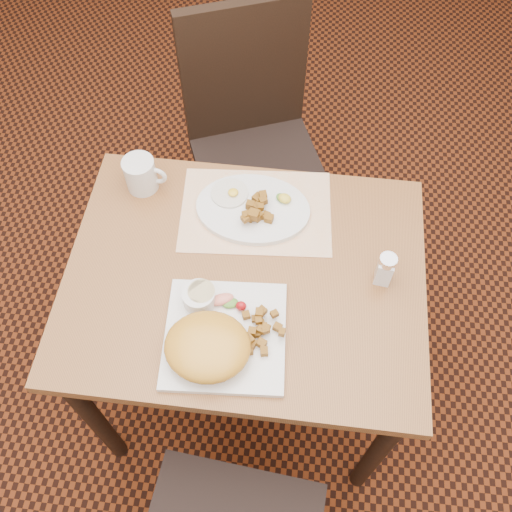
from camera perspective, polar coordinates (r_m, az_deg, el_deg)
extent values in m
plane|color=black|center=(2.11, -0.79, -12.10)|extent=(8.00, 8.00, 0.00)
cube|color=#925A2D|center=(1.44, -1.13, -2.14)|extent=(0.90, 0.70, 0.03)
cylinder|color=black|center=(1.75, -15.84, -15.40)|extent=(0.05, 0.05, 0.71)
cylinder|color=black|center=(1.70, 11.95, -18.71)|extent=(0.05, 0.05, 0.71)
cylinder|color=black|center=(1.98, -11.37, 1.16)|extent=(0.05, 0.05, 0.71)
cylinder|color=black|center=(1.93, 12.07, -1.18)|extent=(0.05, 0.05, 0.71)
cylinder|color=black|center=(1.81, -7.13, -21.61)|extent=(0.04, 0.04, 0.42)
cylinder|color=black|center=(1.79, 5.03, -24.00)|extent=(0.04, 0.04, 0.42)
cube|color=black|center=(2.02, 0.36, 8.57)|extent=(0.55, 0.55, 0.05)
cylinder|color=black|center=(2.34, 3.44, 8.88)|extent=(0.04, 0.04, 0.42)
cylinder|color=black|center=(2.14, 6.26, 1.80)|extent=(0.04, 0.04, 0.42)
cylinder|color=black|center=(2.29, -5.26, 7.07)|extent=(0.04, 0.04, 0.42)
cylinder|color=black|center=(2.08, -3.14, -0.35)|extent=(0.04, 0.04, 0.42)
cube|color=black|center=(1.96, -1.22, 18.01)|extent=(0.40, 0.19, 0.50)
cube|color=white|center=(1.53, -0.01, 4.52)|extent=(0.42, 0.31, 0.00)
cube|color=silver|center=(1.34, -3.11, -7.94)|extent=(0.30, 0.30, 0.02)
ellipsoid|color=gold|center=(1.29, -4.87, -9.00)|extent=(0.20, 0.17, 0.07)
ellipsoid|color=gold|center=(1.30, -3.84, -10.33)|extent=(0.08, 0.07, 0.03)
ellipsoid|color=gold|center=(1.33, -7.16, -7.88)|extent=(0.08, 0.07, 0.03)
cylinder|color=silver|center=(1.36, -5.72, -4.12)|extent=(0.08, 0.08, 0.04)
cylinder|color=beige|center=(1.34, -5.50, -3.54)|extent=(0.06, 0.06, 0.01)
ellipsoid|color=#387223|center=(1.36, -2.59, -4.72)|extent=(0.05, 0.04, 0.01)
ellipsoid|color=red|center=(1.35, -1.50, -5.02)|extent=(0.03, 0.02, 0.03)
ellipsoid|color=#F28C72|center=(1.36, -3.46, -4.36)|extent=(0.07, 0.05, 0.02)
cylinder|color=white|center=(1.54, -2.66, 6.29)|extent=(0.10, 0.10, 0.01)
ellipsoid|color=yellow|center=(1.53, -2.30, 6.38)|extent=(0.03, 0.03, 0.01)
ellipsoid|color=#387223|center=(1.53, 2.69, 5.79)|extent=(0.05, 0.05, 0.01)
ellipsoid|color=yellow|center=(1.52, 2.89, 5.78)|extent=(0.05, 0.04, 0.02)
cube|color=white|center=(1.42, 12.69, -1.51)|extent=(0.04, 0.04, 0.08)
cylinder|color=silver|center=(1.38, 13.08, -0.46)|extent=(0.05, 0.05, 0.02)
cylinder|color=silver|center=(1.58, -11.48, 8.01)|extent=(0.09, 0.09, 0.10)
torus|color=silver|center=(1.56, -9.92, 7.90)|extent=(0.06, 0.02, 0.06)
cube|color=#905C17|center=(1.31, -0.43, -8.79)|extent=(0.03, 0.03, 0.02)
cube|color=#905C17|center=(1.35, -1.00, -5.93)|extent=(0.02, 0.02, 0.02)
cube|color=#905C17|center=(1.34, -0.09, -6.30)|extent=(0.02, 0.02, 0.01)
cube|color=#905C17|center=(1.32, -0.73, -8.47)|extent=(0.02, 0.02, 0.02)
cube|color=#905C17|center=(1.33, 1.85, -5.79)|extent=(0.02, 0.02, 0.01)
cube|color=#905C17|center=(1.31, 0.57, -8.73)|extent=(0.03, 0.03, 0.02)
cube|color=#905C17|center=(1.33, 0.57, -5.53)|extent=(0.03, 0.03, 0.02)
cube|color=#905C17|center=(1.33, 0.61, -7.20)|extent=(0.02, 0.02, 0.01)
cube|color=#905C17|center=(1.33, 0.65, -7.25)|extent=(0.02, 0.02, 0.01)
cube|color=#905C17|center=(1.31, 0.99, -7.21)|extent=(0.02, 0.02, 0.02)
cube|color=#905C17|center=(1.30, -0.78, -8.40)|extent=(0.03, 0.03, 0.02)
cube|color=#905C17|center=(1.31, 0.50, -7.38)|extent=(0.02, 0.02, 0.01)
cube|color=#905C17|center=(1.34, 0.55, -6.81)|extent=(0.02, 0.02, 0.01)
cube|color=#905C17|center=(1.31, -0.69, -9.39)|extent=(0.02, 0.02, 0.02)
cube|color=#905C17|center=(1.33, 0.77, -7.16)|extent=(0.02, 0.02, 0.02)
cube|color=#905C17|center=(1.31, -0.40, -7.56)|extent=(0.02, 0.02, 0.02)
cube|color=#905C17|center=(1.33, 0.34, -7.47)|extent=(0.02, 0.02, 0.02)
cube|color=#905C17|center=(1.33, 0.36, -7.47)|extent=(0.02, 0.02, 0.01)
cube|color=#905C17|center=(1.32, 0.25, -6.44)|extent=(0.02, 0.02, 0.01)
cube|color=#905C17|center=(1.31, 0.96, -7.40)|extent=(0.02, 0.02, 0.02)
cube|color=#905C17|center=(1.31, 0.82, -9.52)|extent=(0.02, 0.02, 0.02)
cube|color=#905C17|center=(1.33, 0.09, -7.72)|extent=(0.02, 0.02, 0.02)
cube|color=#905C17|center=(1.31, 2.61, -7.62)|extent=(0.02, 0.02, 0.02)
cube|color=#905C17|center=(1.33, 2.17, -7.13)|extent=(0.02, 0.02, 0.02)
cube|color=#905C17|center=(1.33, 0.32, -5.71)|extent=(0.02, 0.02, 0.02)
cube|color=#905C17|center=(1.31, -0.74, -8.94)|extent=(0.02, 0.02, 0.02)
cube|color=#905C17|center=(1.51, -0.57, 5.12)|extent=(0.02, 0.02, 0.02)
cube|color=#905C17|center=(1.50, 0.18, 4.60)|extent=(0.02, 0.02, 0.02)
cube|color=#905C17|center=(1.46, -1.11, 3.76)|extent=(0.03, 0.03, 0.02)
cube|color=#905C17|center=(1.47, -0.95, 4.11)|extent=(0.03, 0.03, 0.02)
cube|color=#905C17|center=(1.51, 0.71, 6.10)|extent=(0.02, 0.03, 0.02)
cube|color=#905C17|center=(1.50, 0.22, 4.89)|extent=(0.03, 0.03, 0.02)
cube|color=#905C17|center=(1.49, 0.47, 4.95)|extent=(0.02, 0.02, 0.01)
cube|color=#905C17|center=(1.50, 0.71, 5.56)|extent=(0.03, 0.03, 0.02)
cube|color=#905C17|center=(1.49, -0.59, 3.99)|extent=(0.03, 0.03, 0.02)
cube|color=#905C17|center=(1.49, 1.01, 4.03)|extent=(0.03, 0.03, 0.02)
cube|color=#905C17|center=(1.47, -0.23, 4.16)|extent=(0.03, 0.03, 0.02)
cube|color=#905C17|center=(1.52, 0.18, 5.74)|extent=(0.03, 0.03, 0.02)
cube|color=#905C17|center=(1.49, 0.14, 4.07)|extent=(0.03, 0.03, 0.02)
cube|color=#905C17|center=(1.48, 1.31, 3.78)|extent=(0.03, 0.02, 0.02)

